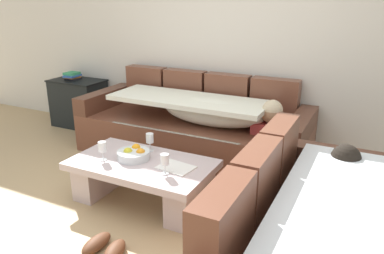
# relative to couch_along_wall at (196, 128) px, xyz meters

# --- Properties ---
(ground_plane) EXTENTS (14.00, 14.00, 0.00)m
(ground_plane) POSITION_rel_couch_along_wall_xyz_m (0.18, -1.63, -0.33)
(ground_plane) COLOR tan
(back_wall) EXTENTS (9.00, 0.10, 2.70)m
(back_wall) POSITION_rel_couch_along_wall_xyz_m (0.18, 0.52, 1.02)
(back_wall) COLOR silver
(back_wall) RESTS_ON ground_plane
(couch_along_wall) EXTENTS (2.52, 0.92, 0.88)m
(couch_along_wall) POSITION_rel_couch_along_wall_xyz_m (0.00, 0.00, 0.00)
(couch_along_wall) COLOR brown
(couch_along_wall) RESTS_ON ground_plane
(couch_near_window) EXTENTS (0.92, 1.92, 0.88)m
(couch_near_window) POSITION_rel_couch_along_wall_xyz_m (1.53, -1.57, 0.01)
(couch_near_window) COLOR brown
(couch_near_window) RESTS_ON ground_plane
(coffee_table) EXTENTS (1.20, 0.68, 0.38)m
(coffee_table) POSITION_rel_couch_along_wall_xyz_m (0.04, -1.11, -0.09)
(coffee_table) COLOR #BDABAE
(coffee_table) RESTS_ON ground_plane
(fruit_bowl) EXTENTS (0.28, 0.28, 0.10)m
(fruit_bowl) POSITION_rel_couch_along_wall_xyz_m (-0.06, -1.09, 0.09)
(fruit_bowl) COLOR silver
(fruit_bowl) RESTS_ON coffee_table
(wine_glass_near_left) EXTENTS (0.07, 0.07, 0.17)m
(wine_glass_near_left) POSITION_rel_couch_along_wall_xyz_m (-0.27, -1.23, 0.17)
(wine_glass_near_left) COLOR silver
(wine_glass_near_left) RESTS_ON coffee_table
(wine_glass_near_right) EXTENTS (0.07, 0.07, 0.17)m
(wine_glass_near_right) POSITION_rel_couch_along_wall_xyz_m (0.33, -1.23, 0.17)
(wine_glass_near_right) COLOR silver
(wine_glass_near_right) RESTS_ON coffee_table
(wine_glass_far_back) EXTENTS (0.07, 0.07, 0.17)m
(wine_glass_far_back) POSITION_rel_couch_along_wall_xyz_m (-0.02, -0.89, 0.17)
(wine_glass_far_back) COLOR silver
(wine_glass_far_back) RESTS_ON coffee_table
(open_magazine) EXTENTS (0.31, 0.25, 0.01)m
(open_magazine) POSITION_rel_couch_along_wall_xyz_m (0.36, -1.10, 0.06)
(open_magazine) COLOR white
(open_magazine) RESTS_ON coffee_table
(side_cabinet) EXTENTS (0.72, 0.44, 0.64)m
(side_cabinet) POSITION_rel_couch_along_wall_xyz_m (-1.89, 0.22, -0.01)
(side_cabinet) COLOR black
(side_cabinet) RESTS_ON ground_plane
(book_stack_on_cabinet) EXTENTS (0.19, 0.23, 0.10)m
(book_stack_on_cabinet) POSITION_rel_couch_along_wall_xyz_m (-1.95, 0.22, 0.36)
(book_stack_on_cabinet) COLOR black
(book_stack_on_cabinet) RESTS_ON side_cabinet
(pair_of_shoes) EXTENTS (0.32, 0.30, 0.09)m
(pair_of_shoes) POSITION_rel_couch_along_wall_xyz_m (0.19, -1.82, -0.28)
(pair_of_shoes) COLOR #59331E
(pair_of_shoes) RESTS_ON ground_plane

